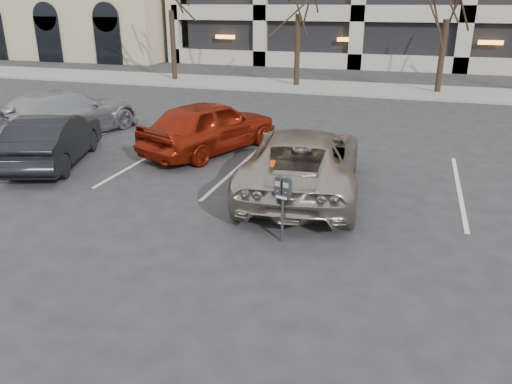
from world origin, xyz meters
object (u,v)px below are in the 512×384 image
at_px(car_red, 210,126).
at_px(suv_silver, 303,161).
at_px(car_dark, 53,139).
at_px(car_silver, 65,113).
at_px(parking_meter, 283,194).

bearing_deg(car_red, suv_silver, 165.10).
height_order(car_dark, car_silver, car_silver).
distance_m(car_dark, car_silver, 3.11).
height_order(parking_meter, car_red, car_red).
height_order(suv_silver, car_silver, car_silver).
bearing_deg(suv_silver, parking_meter, 87.98).
bearing_deg(parking_meter, suv_silver, 107.91).
bearing_deg(suv_silver, car_dark, -6.95).
xyz_separation_m(suv_silver, car_red, (-3.33, 2.43, 0.03)).
distance_m(parking_meter, suv_silver, 2.74).
relative_size(parking_meter, car_red, 0.27).
xyz_separation_m(car_red, car_silver, (-5.24, 0.26, -0.01)).
xyz_separation_m(parking_meter, car_silver, (-8.79, 5.42, -0.19)).
bearing_deg(parking_meter, car_silver, 161.70).
bearing_deg(car_red, car_silver, 18.37).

